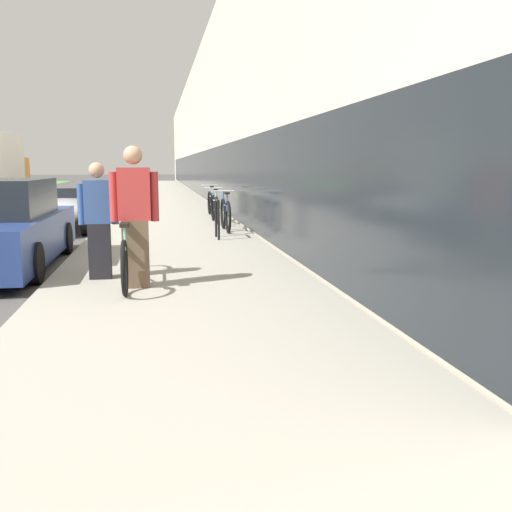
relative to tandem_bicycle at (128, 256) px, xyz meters
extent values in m
cube|color=gray|center=(0.72, 18.63, -0.42)|extent=(3.68, 70.00, 0.11)
cube|color=beige|center=(7.61, 26.63, 3.17)|extent=(10.00, 70.00, 7.30)
cube|color=#1E2328|center=(2.65, 26.63, 0.77)|extent=(0.10, 63.00, 2.20)
torus|color=black|center=(0.00, 0.82, -0.03)|extent=(0.06, 0.68, 0.68)
torus|color=black|center=(0.00, -0.80, -0.03)|extent=(0.06, 0.68, 0.68)
cylinder|color=#7AD1C6|center=(0.00, 0.01, 0.18)|extent=(0.04, 1.38, 0.04)
cylinder|color=#7AD1C6|center=(0.00, -0.31, 0.08)|extent=(0.04, 0.82, 0.32)
cylinder|color=#7AD1C6|center=(0.00, -0.51, 0.32)|extent=(0.03, 0.03, 0.28)
cube|color=black|center=(0.00, -0.51, 0.46)|extent=(0.11, 0.22, 0.05)
cylinder|color=#7AD1C6|center=(0.00, 0.69, 0.33)|extent=(0.03, 0.03, 0.30)
cylinder|color=silver|center=(0.00, 0.69, 0.48)|extent=(0.52, 0.03, 0.03)
cube|color=brown|center=(0.12, -0.28, 0.06)|extent=(0.33, 0.24, 0.86)
cube|color=#B23333|center=(0.12, -0.28, 0.83)|extent=(0.40, 0.24, 0.66)
cylinder|color=#B23333|center=(-0.13, -0.28, 0.79)|extent=(0.10, 0.10, 0.62)
cylinder|color=#B23333|center=(0.37, -0.28, 0.79)|extent=(0.10, 0.10, 0.62)
sphere|color=tan|center=(0.12, -0.28, 1.31)|extent=(0.24, 0.24, 0.24)
cube|color=black|center=(-0.39, 0.38, 0.02)|extent=(0.29, 0.21, 0.77)
cube|color=#33518E|center=(-0.39, 0.38, 0.69)|extent=(0.36, 0.21, 0.59)
cylinder|color=#33518E|center=(-0.62, 0.38, 0.66)|extent=(0.09, 0.09, 0.55)
cylinder|color=#33518E|center=(-0.17, 0.38, 0.66)|extent=(0.09, 0.09, 0.55)
sphere|color=tan|center=(-0.39, 0.38, 1.12)|extent=(0.21, 0.21, 0.21)
cylinder|color=black|center=(1.67, 4.21, 0.04)|extent=(0.05, 0.05, 0.82)
cylinder|color=black|center=(1.67, 4.76, 0.04)|extent=(0.05, 0.05, 0.82)
cylinder|color=black|center=(1.67, 4.49, 0.45)|extent=(0.05, 0.55, 0.05)
torus|color=black|center=(2.01, 6.41, 0.01)|extent=(0.06, 0.76, 0.76)
torus|color=black|center=(2.01, 5.41, 0.01)|extent=(0.06, 0.76, 0.76)
cylinder|color=#2D56A8|center=(2.01, 5.91, 0.24)|extent=(0.04, 0.85, 0.04)
cylinder|color=#2D56A8|center=(2.01, 5.71, 0.13)|extent=(0.04, 0.52, 0.34)
cylinder|color=#2D56A8|center=(2.01, 5.59, 0.39)|extent=(0.03, 0.03, 0.31)
cube|color=black|center=(2.01, 5.59, 0.55)|extent=(0.11, 0.22, 0.05)
cylinder|color=#2D56A8|center=(2.01, 6.33, 0.40)|extent=(0.03, 0.03, 0.33)
cylinder|color=silver|center=(2.01, 6.33, 0.57)|extent=(0.52, 0.03, 0.03)
torus|color=black|center=(1.97, 8.53, 0.01)|extent=(0.06, 0.75, 0.75)
torus|color=black|center=(1.97, 7.52, 0.01)|extent=(0.06, 0.75, 0.75)
cylinder|color=#7AD1C6|center=(1.97, 8.02, 0.23)|extent=(0.04, 0.85, 0.04)
cylinder|color=#7AD1C6|center=(1.97, 7.82, 0.13)|extent=(0.04, 0.52, 0.34)
cylinder|color=#7AD1C6|center=(1.97, 7.70, 0.39)|extent=(0.03, 0.03, 0.31)
cube|color=black|center=(1.97, 7.70, 0.54)|extent=(0.11, 0.22, 0.05)
cylinder|color=#7AD1C6|center=(1.97, 8.45, 0.40)|extent=(0.03, 0.03, 0.33)
cylinder|color=silver|center=(1.97, 8.45, 0.56)|extent=(0.52, 0.03, 0.03)
torus|color=black|center=(2.07, 10.72, 0.01)|extent=(0.06, 0.75, 0.75)
torus|color=black|center=(2.07, 9.66, 0.01)|extent=(0.06, 0.75, 0.75)
cylinder|color=#B7BCC1|center=(2.07, 10.19, 0.24)|extent=(0.04, 0.90, 0.04)
cylinder|color=#B7BCC1|center=(2.07, 9.98, 0.13)|extent=(0.04, 0.55, 0.34)
cylinder|color=#B7BCC1|center=(2.07, 9.85, 0.39)|extent=(0.03, 0.03, 0.31)
cube|color=black|center=(2.07, 9.85, 0.55)|extent=(0.11, 0.22, 0.05)
cylinder|color=#B7BCC1|center=(2.07, 10.63, 0.40)|extent=(0.03, 0.03, 0.33)
cylinder|color=silver|center=(2.07, 10.63, 0.56)|extent=(0.52, 0.03, 0.03)
cube|color=navy|center=(-2.14, 2.12, 0.02)|extent=(1.72, 4.77, 0.71)
cylinder|color=black|center=(-1.35, 3.55, -0.18)|extent=(0.22, 0.60, 0.60)
cylinder|color=black|center=(-1.35, 0.69, -0.18)|extent=(0.22, 0.60, 0.60)
ellipsoid|color=silver|center=(-2.05, 7.67, 0.00)|extent=(1.64, 4.12, 0.69)
cube|color=#1E2328|center=(-2.05, 8.18, 0.46)|extent=(1.15, 0.04, 0.26)
cylinder|color=black|center=(-2.81, 8.86, -0.18)|extent=(0.22, 0.60, 0.60)
cylinder|color=black|center=(-1.28, 8.86, -0.18)|extent=(0.22, 0.60, 0.60)
cylinder|color=black|center=(-2.81, 6.47, -0.18)|extent=(0.22, 0.60, 0.60)
cylinder|color=black|center=(-1.28, 6.47, -0.18)|extent=(0.22, 0.60, 0.60)
cube|color=orange|center=(-6.77, 20.93, 0.66)|extent=(2.28, 1.54, 1.83)
cylinder|color=black|center=(-5.63, 20.52, -0.06)|extent=(0.28, 0.84, 0.84)
cylinder|color=black|center=(-5.63, 16.92, -0.06)|extent=(0.28, 0.84, 0.84)
camera|label=1|loc=(0.40, -7.65, 1.18)|focal=40.00mm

